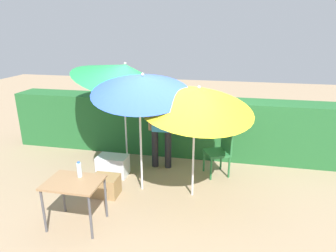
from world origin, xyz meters
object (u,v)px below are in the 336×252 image
Objects in this scene: umbrella_rainbow at (197,99)px; crate_cardboard at (106,186)px; person_vendor at (161,125)px; cooler_box at (113,166)px; chair_plastic at (220,151)px; umbrella_orange at (124,73)px; bottle_water at (79,170)px; folding_table at (74,187)px; umbrella_yellow at (141,84)px.

umbrella_rainbow is 4.74× the size of crate_cardboard.
cooler_box is at bearing -147.55° from person_vendor.
crate_cardboard is (-1.94, -1.21, -0.33)m from chair_plastic.
umbrella_orange is at bearing 93.20° from crate_cardboard.
umbrella_rainbow reaches higher than bottle_water.
cooler_box is 1.30× the size of crate_cardboard.
folding_table reaches higher than crate_cardboard.
folding_table is (-0.09, -0.86, 0.46)m from crate_cardboard.
crate_cardboard is (0.16, -0.73, -0.02)m from cooler_box.
chair_plastic is (0.41, 0.89, -1.24)m from umbrella_rainbow.
person_vendor is 2.11× the size of chair_plastic.
umbrella_rainbow reaches higher than person_vendor.
chair_plastic is 2.17m from cooler_box.
umbrella_yellow is at bearing 56.99° from bottle_water.
person_vendor is at bearing 68.47° from bottle_water.
cooler_box is at bearing 93.61° from bottle_water.
umbrella_rainbow is 1.96m from umbrella_orange.
cooler_box is 2.49× the size of bottle_water.
cooler_box is (-1.69, 0.41, -1.55)m from umbrella_rainbow.
umbrella_rainbow is at bearing -0.26° from umbrella_yellow.
crate_cardboard is at bearing -86.80° from umbrella_orange.
person_vendor is 3.14× the size of cooler_box.
umbrella_rainbow is 1.50m from person_vendor.
umbrella_rainbow is 0.95m from umbrella_yellow.
umbrella_yellow is at bearing -58.16° from umbrella_orange.
chair_plastic is at bearing 32.07° from crate_cardboard.
umbrella_orange is at bearing 121.84° from umbrella_yellow.
folding_table is at bearing -143.84° from umbrella_rainbow.
crate_cardboard is (0.08, -1.43, -1.77)m from umbrella_orange.
umbrella_rainbow is 2.72× the size of folding_table.
umbrella_yellow is (0.68, -1.10, -0.00)m from umbrella_orange.
chair_plastic is 2.31m from crate_cardboard.
umbrella_rainbow is at bearing -13.58° from cooler_box.
bottle_water reaches higher than crate_cardboard.
bottle_water is at bearing -111.53° from person_vendor.
person_vendor is at bearing 176.34° from chair_plastic.
bottle_water is (0.09, -1.44, 0.63)m from cooler_box.
person_vendor is at bearing 83.13° from umbrella_yellow.
umbrella_rainbow is at bearing 12.01° from crate_cardboard.
person_vendor is (0.80, -0.14, -1.01)m from umbrella_orange.
chair_plastic reaches higher than folding_table.
chair_plastic is (1.33, 0.88, -1.43)m from umbrella_yellow.
crate_cardboard is (-1.53, -0.33, -1.57)m from umbrella_rainbow.
cooler_box is at bearing -167.09° from chair_plastic.
umbrella_rainbow is 9.07× the size of bottle_water.
cooler_box is at bearing 166.42° from umbrella_rainbow.
folding_table is 0.26m from bottle_water.
umbrella_yellow is 1.40m from person_vendor.
person_vendor is at bearing -9.79° from umbrella_orange.
umbrella_orange is 10.16× the size of bottle_water.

